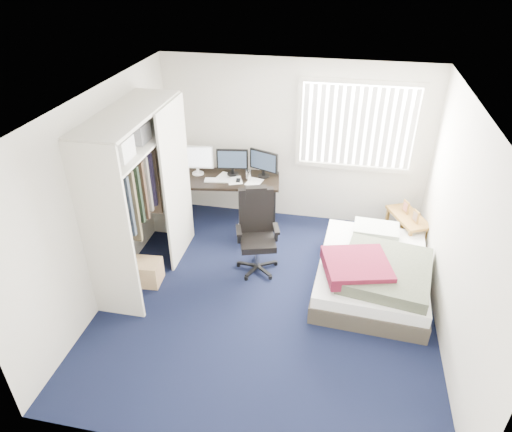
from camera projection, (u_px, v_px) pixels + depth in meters
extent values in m
plane|color=black|center=(269.00, 299.00, 5.74)|extent=(4.20, 4.20, 0.00)
plane|color=silver|center=(294.00, 143.00, 6.85)|extent=(4.00, 0.00, 4.00)
plane|color=silver|center=(221.00, 358.00, 3.33)|extent=(4.00, 0.00, 4.00)
plane|color=silver|center=(105.00, 197.00, 5.43)|extent=(0.00, 4.20, 4.20)
plane|color=silver|center=(459.00, 233.00, 4.75)|extent=(0.00, 4.20, 4.20)
plane|color=white|center=(272.00, 104.00, 4.44)|extent=(4.20, 4.20, 0.00)
cube|color=white|center=(357.00, 126.00, 6.50)|extent=(1.60, 0.02, 1.20)
cube|color=beige|center=(363.00, 82.00, 6.15)|extent=(1.72, 0.06, 0.06)
cube|color=beige|center=(353.00, 167.00, 6.80)|extent=(1.72, 0.06, 0.06)
cube|color=white|center=(357.00, 127.00, 6.45)|extent=(1.60, 0.04, 1.16)
cube|color=beige|center=(106.00, 237.00, 4.95)|extent=(0.60, 0.04, 2.20)
cube|color=beige|center=(166.00, 168.00, 6.46)|extent=(0.60, 0.04, 2.20)
cube|color=beige|center=(128.00, 113.00, 5.14)|extent=(0.60, 1.80, 0.04)
cube|color=beige|center=(132.00, 144.00, 5.33)|extent=(0.56, 1.74, 0.03)
cylinder|color=silver|center=(134.00, 154.00, 5.40)|extent=(0.03, 1.72, 0.03)
cube|color=#26262B|center=(135.00, 191.00, 5.54)|extent=(0.38, 1.10, 0.90)
cube|color=beige|center=(177.00, 184.00, 6.03)|extent=(0.03, 0.90, 2.20)
cube|color=white|center=(113.00, 148.00, 4.89)|extent=(0.38, 0.30, 0.24)
cube|color=gray|center=(133.00, 133.00, 5.31)|extent=(0.34, 0.28, 0.22)
cube|color=black|center=(229.00, 179.00, 6.96)|extent=(1.63, 0.94, 0.04)
cylinder|color=black|center=(181.00, 209.00, 6.94)|extent=(0.04, 0.04, 0.72)
cylinder|color=black|center=(188.00, 191.00, 7.44)|extent=(0.04, 0.04, 0.72)
cylinder|color=black|center=(274.00, 211.00, 6.88)|extent=(0.04, 0.04, 0.72)
cylinder|color=black|center=(275.00, 193.00, 7.39)|extent=(0.04, 0.04, 0.72)
cube|color=white|center=(197.00, 157.00, 6.93)|extent=(0.50, 0.10, 0.36)
cube|color=white|center=(197.00, 157.00, 6.93)|extent=(0.45, 0.07, 0.31)
cube|color=black|center=(232.00, 159.00, 6.92)|extent=(0.48, 0.10, 0.32)
cube|color=#1E2838|center=(232.00, 159.00, 6.92)|extent=(0.43, 0.07, 0.27)
cube|color=black|center=(264.00, 161.00, 6.87)|extent=(0.48, 0.10, 0.32)
cube|color=#1E2838|center=(264.00, 161.00, 6.87)|extent=(0.43, 0.07, 0.27)
cube|color=white|center=(218.00, 180.00, 6.87)|extent=(0.42, 0.20, 0.02)
cube|color=black|center=(238.00, 180.00, 6.85)|extent=(0.07, 0.11, 0.02)
cylinder|color=silver|center=(248.00, 175.00, 6.86)|extent=(0.08, 0.08, 0.16)
cube|color=white|center=(229.00, 178.00, 6.95)|extent=(0.34, 0.32, 0.00)
cube|color=black|center=(258.00, 266.00, 6.23)|extent=(0.68, 0.68, 0.11)
cylinder|color=silver|center=(258.00, 254.00, 6.13)|extent=(0.05, 0.05, 0.36)
cube|color=black|center=(258.00, 242.00, 6.02)|extent=(0.57, 0.57, 0.09)
cube|color=black|center=(256.00, 210.00, 6.01)|extent=(0.46, 0.22, 0.64)
cube|color=black|center=(256.00, 192.00, 5.87)|extent=(0.29, 0.18, 0.15)
cube|color=black|center=(239.00, 231.00, 5.90)|extent=(0.14, 0.26, 0.04)
cube|color=black|center=(276.00, 229.00, 5.94)|extent=(0.14, 0.26, 0.04)
cube|color=white|center=(250.00, 226.00, 6.74)|extent=(0.40, 0.36, 0.03)
cylinder|color=white|center=(241.00, 233.00, 6.80)|extent=(0.04, 0.04, 0.24)
cylinder|color=white|center=(247.00, 228.00, 6.93)|extent=(0.04, 0.04, 0.24)
cylinder|color=white|center=(254.00, 238.00, 6.69)|extent=(0.04, 0.04, 0.24)
cylinder|color=white|center=(260.00, 233.00, 6.82)|extent=(0.04, 0.04, 0.24)
cube|color=brown|center=(408.00, 217.00, 6.52)|extent=(0.63, 0.80, 0.04)
cube|color=brown|center=(408.00, 245.00, 6.35)|extent=(0.05, 0.05, 0.45)
cube|color=brown|center=(387.00, 221.00, 6.88)|extent=(0.05, 0.05, 0.45)
cube|color=brown|center=(426.00, 242.00, 6.41)|extent=(0.05, 0.05, 0.45)
cube|color=brown|center=(403.00, 219.00, 6.94)|extent=(0.05, 0.05, 0.45)
cube|color=brown|center=(416.00, 216.00, 6.33)|extent=(0.08, 0.14, 0.18)
cube|color=brown|center=(406.00, 207.00, 6.55)|extent=(0.08, 0.14, 0.18)
cube|color=#383128|center=(371.00, 278.00, 5.90)|extent=(1.46, 1.88, 0.23)
cube|color=white|center=(372.00, 266.00, 5.80)|extent=(1.42, 1.84, 0.16)
cube|color=silver|center=(376.00, 231.00, 6.24)|extent=(0.62, 0.44, 0.14)
cube|color=#3D4433|center=(386.00, 271.00, 5.49)|extent=(1.19, 1.27, 0.18)
cube|color=#550E21|center=(356.00, 267.00, 5.45)|extent=(0.90, 0.87, 0.16)
cube|color=tan|center=(145.00, 272.00, 5.95)|extent=(0.44, 0.35, 0.32)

